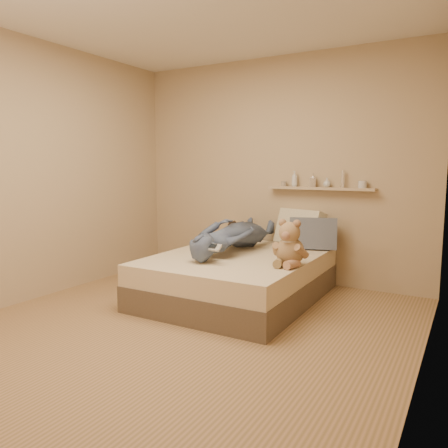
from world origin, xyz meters
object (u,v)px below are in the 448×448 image
Objects in this scene: game_console at (212,247)px; pillow_grey at (313,234)px; pillow_cream at (300,228)px; dark_plush at (233,233)px; wall_shelf at (320,188)px; person at (232,235)px; teddy_bear at (289,247)px; bed at (238,277)px.

pillow_grey is at bearing 64.64° from game_console.
pillow_cream reaches higher than pillow_grey.
wall_shelf is at bearing 14.79° from dark_plush.
pillow_cream reaches higher than person.
wall_shelf is (0.56, 1.40, 0.49)m from game_console.
pillow_grey is at bearing 94.82° from teddy_bear.
game_console reaches higher than bed.
dark_plush is at bearing -177.88° from pillow_grey.
pillow_cream reaches higher than dark_plush.
person is (-0.15, 0.15, 0.40)m from bed.
wall_shelf is at bearing 21.68° from pillow_cream.
wall_shelf reaches higher than game_console.
wall_shelf is at bearing 68.38° from game_console.
game_console is 0.37× the size of pillow_grey.
teddy_bear is 1.20m from wall_shelf.
bed is 1.38m from wall_shelf.
pillow_cream is at bearing 67.06° from bed.
pillow_cream is 0.46× the size of wall_shelf.
teddy_bear is at bearing -17.17° from bed.
dark_plush is at bearing -165.21° from wall_shelf.
person reaches higher than bed.
teddy_bear is 0.85m from person.
dark_plush is at bearing 109.60° from game_console.
person is (0.26, -0.51, 0.06)m from dark_plush.
bed is 1.00m from pillow_cream.
teddy_bear is at bearing -39.08° from dark_plush.
bed is 7.29× the size of dark_plush.
teddy_bear reaches higher than pillow_cream.
pillow_grey is 0.53m from wall_shelf.
person is at bearing 156.34° from teddy_bear.
person reaches higher than dark_plush.
dark_plush is at bearing -63.83° from person.
person is at bearing -62.51° from dark_plush.
dark_plush is 0.57m from person.
teddy_bear is (0.63, -0.19, 0.40)m from bed.
bed is 0.85m from dark_plush.
person reaches higher than pillow_grey.
wall_shelf is (-0.01, 0.22, 0.48)m from pillow_grey.
pillow_cream is 1.10× the size of pillow_grey.
dark_plush is 0.97m from pillow_grey.
teddy_bear is 1.06m from pillow_cream.
pillow_grey is at bearing 2.12° from dark_plush.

